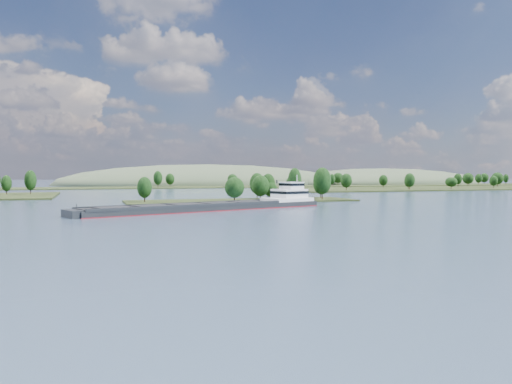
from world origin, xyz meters
name	(u,v)px	position (x,y,z in m)	size (l,w,h in m)	color
ground	(297,211)	(0.00, 120.00, 0.00)	(1800.00, 1800.00, 0.00)	#3C5368
tree_island	(261,192)	(8.45, 179.22, 4.17)	(100.00, 32.21, 15.53)	black
right_bank	(470,187)	(231.95, 299.87, 0.99)	(320.00, 90.00, 14.43)	black
back_shoreline	(176,187)	(8.85, 399.77, 0.64)	(900.00, 60.00, 14.95)	black
hill_east	(382,184)	(260.00, 470.00, 0.00)	(260.00, 140.00, 36.00)	#404F36
hill_west	(208,185)	(60.00, 500.00, 0.00)	(320.00, 160.00, 44.00)	#404F36
cargo_barge	(224,205)	(-20.54, 135.24, 1.56)	(89.91, 40.61, 12.38)	black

